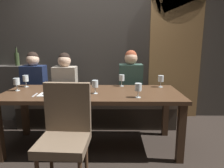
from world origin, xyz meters
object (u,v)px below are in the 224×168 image
at_px(diner_bearded, 65,78).
at_px(diner_far_end, 131,77).
at_px(fork_on_table, 35,95).
at_px(wine_bottle_pale_label, 17,59).
at_px(wine_glass_end_right, 122,78).
at_px(diner_redhead, 34,77).
at_px(chair_near_side, 65,129).
at_px(wine_glass_end_left, 95,84).
at_px(wine_glass_center_front, 17,82).
at_px(wine_glass_far_left, 26,79).
at_px(espresso_cup, 71,96).
at_px(wine_glass_far_right, 138,87).
at_px(dessert_plate, 47,94).
at_px(dining_table, 92,99).
at_px(banquette_bench, 97,112).
at_px(wine_glass_center_back, 161,79).

xyz_separation_m(diner_bearded, diner_far_end, (1.04, 0.01, 0.02)).
bearing_deg(fork_on_table, wine_bottle_pale_label, 120.49).
bearing_deg(wine_glass_end_right, fork_on_table, -153.34).
height_order(diner_redhead, fork_on_table, diner_redhead).
relative_size(diner_bearded, fork_on_table, 4.38).
bearing_deg(chair_near_side, wine_glass_end_left, 70.90).
bearing_deg(fork_on_table, wine_glass_center_front, 142.96).
distance_m(wine_glass_far_left, espresso_cup, 0.95).
bearing_deg(wine_glass_far_right, espresso_cup, -176.59).
distance_m(wine_glass_end_right, dessert_plate, 1.03).
relative_size(wine_glass_end_right, dessert_plate, 0.86).
height_order(dining_table, diner_far_end, diner_far_end).
xyz_separation_m(dining_table, wine_bottle_pale_label, (-1.41, 1.06, 0.42)).
distance_m(diner_redhead, wine_glass_end_left, 1.33).
height_order(banquette_bench, diner_redhead, diner_redhead).
xyz_separation_m(diner_redhead, wine_glass_far_right, (1.56, -0.98, 0.05)).
bearing_deg(fork_on_table, banquette_bench, 52.10).
bearing_deg(wine_glass_center_front, wine_glass_far_right, -11.49).
bearing_deg(wine_glass_far_right, dessert_plate, 174.91).
relative_size(diner_far_end, dessert_plate, 4.12).
height_order(dining_table, chair_near_side, chair_near_side).
xyz_separation_m(wine_glass_center_front, wine_glass_end_right, (1.35, 0.30, -0.00)).
bearing_deg(wine_glass_far_left, diner_bearded, 41.49).
height_order(wine_glass_end_left, wine_glass_far_right, same).
xyz_separation_m(banquette_bench, chair_near_side, (-0.17, -1.42, 0.33)).
xyz_separation_m(chair_near_side, wine_glass_far_right, (0.72, 0.46, 0.30)).
bearing_deg(diner_bearded, wine_glass_far_right, -41.92).
xyz_separation_m(banquette_bench, wine_glass_end_right, (0.39, -0.35, 0.62)).
xyz_separation_m(diner_bearded, wine_glass_center_front, (-0.47, -0.63, 0.06)).
height_order(chair_near_side, wine_glass_far_right, chair_near_side).
bearing_deg(espresso_cup, diner_bearded, 106.75).
xyz_separation_m(diner_far_end, wine_glass_center_front, (-1.50, -0.64, 0.04)).
bearing_deg(diner_redhead, espresso_cup, -51.85).
relative_size(diner_bearded, diner_far_end, 0.95).
bearing_deg(wine_glass_far_left, wine_glass_center_back, 0.09).
relative_size(dining_table, dessert_plate, 11.58).
height_order(wine_glass_end_right, espresso_cup, wine_glass_end_right).
xyz_separation_m(chair_near_side, wine_glass_center_front, (-0.79, 0.77, 0.30)).
distance_m(banquette_bench, wine_glass_end_left, 1.00).
bearing_deg(wine_glass_far_left, fork_on_table, -57.11).
bearing_deg(wine_glass_far_left, wine_glass_end_right, 2.74).
bearing_deg(wine_glass_end_right, wine_glass_end_left, -128.10).
bearing_deg(wine_glass_end_left, wine_glass_center_back, 22.86).
bearing_deg(diner_far_end, dessert_plate, -140.71).
xyz_separation_m(wine_glass_end_right, fork_on_table, (-1.04, -0.52, -0.11)).
height_order(wine_glass_end_right, fork_on_table, wine_glass_end_right).
height_order(wine_glass_far_left, espresso_cup, wine_glass_far_left).
bearing_deg(diner_bearded, wine_glass_center_front, -126.58).
height_order(diner_redhead, wine_glass_end_left, diner_redhead).
xyz_separation_m(chair_near_side, dessert_plate, (-0.34, 0.56, 0.20)).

